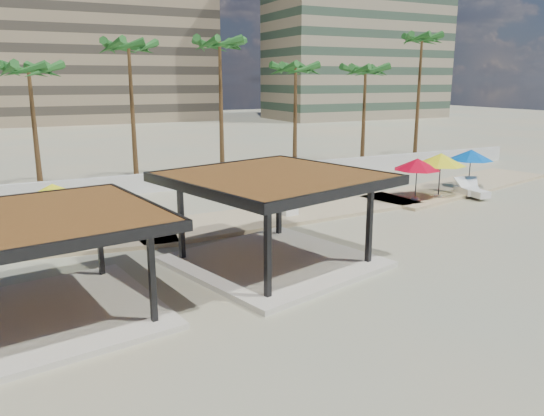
{
  "coord_description": "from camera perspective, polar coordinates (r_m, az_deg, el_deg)",
  "views": [
    {
      "loc": [
        -10.46,
        -16.64,
        6.92
      ],
      "look_at": [
        -0.36,
        3.68,
        1.4
      ],
      "focal_mm": 35.0,
      "sensor_mm": 36.0,
      "label": 1
    }
  ],
  "objects": [
    {
      "name": "ground",
      "position": [
        20.84,
        5.43,
        -5.79
      ],
      "size": [
        200.0,
        200.0,
        0.0
      ],
      "primitive_type": "plane",
      "color": "tan",
      "rests_on": "ground"
    },
    {
      "name": "promenade",
      "position": [
        28.17,
        0.69,
        -0.43
      ],
      "size": [
        44.45,
        7.97,
        0.24
      ],
      "color": "#C6B284",
      "rests_on": "ground"
    },
    {
      "name": "boundary_wall",
      "position": [
        34.86,
        -8.53,
        3.07
      ],
      "size": [
        56.0,
        0.3,
        1.2
      ],
      "primitive_type": "cube",
      "color": "silver",
      "rests_on": "ground"
    },
    {
      "name": "building_mid",
      "position": [
        96.02,
        -18.57,
        17.39
      ],
      "size": [
        38.0,
        16.0,
        30.4
      ],
      "color": "#847259",
      "rests_on": "ground"
    },
    {
      "name": "building_east",
      "position": [
        101.76,
        9.33,
        19.34
      ],
      "size": [
        32.0,
        15.0,
        36.4
      ],
      "color": "gray",
      "rests_on": "ground"
    },
    {
      "name": "pavilion_central",
      "position": [
        19.88,
        0.25,
        -0.33
      ],
      "size": [
        8.54,
        8.54,
        3.54
      ],
      "rotation": [
        0.0,
        0.0,
        0.26
      ],
      "color": "beige",
      "rests_on": "ground"
    },
    {
      "name": "pavilion_west",
      "position": [
        16.73,
        -23.26,
        -4.84
      ],
      "size": [
        7.29,
        7.29,
        3.23
      ],
      "rotation": [
        0.0,
        0.0,
        0.16
      ],
      "color": "beige",
      "rests_on": "ground"
    },
    {
      "name": "umbrella_b",
      "position": [
        25.04,
        -22.52,
        1.69
      ],
      "size": [
        2.72,
        2.72,
        2.32
      ],
      "rotation": [
        0.0,
        0.0,
        0.04
      ],
      "color": "beige",
      "rests_on": "promenade"
    },
    {
      "name": "umbrella_c",
      "position": [
        31.25,
        15.36,
        4.56
      ],
      "size": [
        3.35,
        3.35,
        2.39
      ],
      "rotation": [
        0.0,
        0.0,
        -0.29
      ],
      "color": "beige",
      "rests_on": "promenade"
    },
    {
      "name": "umbrella_d",
      "position": [
        35.75,
        20.62,
        5.36
      ],
      "size": [
        3.31,
        3.31,
        2.46
      ],
      "rotation": [
        0.0,
        0.0,
        -0.22
      ],
      "color": "beige",
      "rests_on": "promenade"
    },
    {
      "name": "umbrella_e",
      "position": [
        32.4,
        17.71,
        5.0
      ],
      "size": [
        3.19,
        3.19,
        2.58
      ],
      "rotation": [
        0.0,
        0.0,
        -0.11
      ],
      "color": "beige",
      "rests_on": "promenade"
    },
    {
      "name": "lounger_a",
      "position": [
        26.76,
        -21.89,
        -1.54
      ],
      "size": [
        0.84,
        1.96,
        0.72
      ],
      "rotation": [
        0.0,
        0.0,
        1.45
      ],
      "color": "white",
      "rests_on": "promenade"
    },
    {
      "name": "lounger_b",
      "position": [
        27.74,
        0.95,
        0.05
      ],
      "size": [
        0.92,
        2.34,
        0.86
      ],
      "rotation": [
        0.0,
        0.0,
        1.65
      ],
      "color": "white",
      "rests_on": "promenade"
    },
    {
      "name": "lounger_c",
      "position": [
        33.92,
        20.65,
        1.7
      ],
      "size": [
        0.97,
        2.47,
        0.91
      ],
      "rotation": [
        0.0,
        0.0,
        1.49
      ],
      "color": "white",
      "rests_on": "promenade"
    },
    {
      "name": "lounger_d",
      "position": [
        34.47,
        20.74,
        1.85
      ],
      "size": [
        2.01,
        2.2,
        0.86
      ],
      "rotation": [
        0.0,
        0.0,
        0.87
      ],
      "color": "white",
      "rests_on": "promenade"
    },
    {
      "name": "palm_c",
      "position": [
        34.77,
        -24.69,
        12.95
      ],
      "size": [
        3.0,
        3.0,
        8.32
      ],
      "color": "brown",
      "rests_on": "ground"
    },
    {
      "name": "palm_d",
      "position": [
        36.36,
        -15.15,
        15.87
      ],
      "size": [
        3.0,
        3.0,
        9.8
      ],
      "color": "brown",
      "rests_on": "ground"
    },
    {
      "name": "palm_e",
      "position": [
        37.59,
        -5.64,
        16.58
      ],
      "size": [
        3.0,
        3.0,
        10.09
      ],
      "color": "brown",
      "rests_on": "ground"
    },
    {
      "name": "palm_f",
      "position": [
        40.26,
        2.56,
        14.34
      ],
      "size": [
        3.0,
        3.0,
        8.52
      ],
      "color": "brown",
      "rests_on": "ground"
    },
    {
      "name": "palm_g",
      "position": [
        43.16,
        10.03,
        14.02
      ],
      "size": [
        3.0,
        3.0,
        8.45
      ],
      "color": "brown",
      "rests_on": "ground"
    },
    {
      "name": "palm_h",
      "position": [
        47.48,
        15.81,
        16.61
      ],
      "size": [
        3.0,
        3.0,
        11.04
      ],
      "color": "brown",
      "rests_on": "ground"
    }
  ]
}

